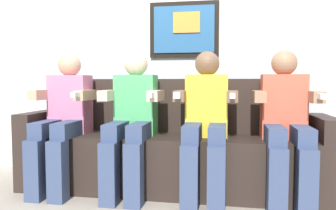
% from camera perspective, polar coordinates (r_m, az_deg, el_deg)
% --- Properties ---
extents(ground_plane, '(6.28, 6.28, 0.00)m').
position_cam_1_polar(ground_plane, '(2.52, -0.62, -16.31)').
color(ground_plane, '#9E9384').
extents(back_wall_assembly, '(4.83, 0.10, 2.60)m').
position_cam_1_polar(back_wall_assembly, '(3.15, 2.00, 11.74)').
color(back_wall_assembly, silver).
rests_on(back_wall_assembly, ground_plane).
extents(couch, '(2.43, 0.58, 0.90)m').
position_cam_1_polar(couch, '(2.75, 0.65, -7.85)').
color(couch, '#2D231E').
rests_on(couch, ground_plane).
extents(person_leftmost, '(0.46, 0.56, 1.11)m').
position_cam_1_polar(person_leftmost, '(2.81, -17.40, -1.70)').
color(person_leftmost, pink).
rests_on(person_leftmost, ground_plane).
extents(person_left_center, '(0.46, 0.56, 1.11)m').
position_cam_1_polar(person_left_center, '(2.60, -6.16, -1.99)').
color(person_left_center, '#4CB266').
rests_on(person_left_center, ground_plane).
extents(person_right_center, '(0.46, 0.56, 1.11)m').
position_cam_1_polar(person_right_center, '(2.50, 6.48, -2.21)').
color(person_right_center, yellow).
rests_on(person_right_center, ground_plane).
extents(person_rightmost, '(0.46, 0.56, 1.11)m').
position_cam_1_polar(person_rightmost, '(2.53, 19.49, -2.35)').
color(person_rightmost, '#D8593F').
rests_on(person_rightmost, ground_plane).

